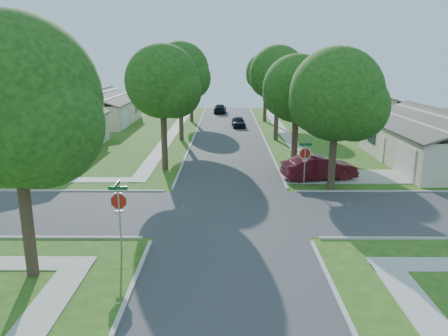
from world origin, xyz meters
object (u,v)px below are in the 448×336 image
tree_ne_corner (337,99)px  house_nw_far (99,111)px  tree_w_far (191,78)px  house_ne_near (438,144)px  stop_sign_ne (305,155)px  tree_e_near (297,92)px  stop_sign_sw (119,204)px  car_curb_east (238,122)px  tree_e_mid (278,76)px  house_nw_near (43,135)px  tree_sw_corner (16,109)px  tree_e_far (266,74)px  house_ne_far (365,115)px  car_driveway (319,168)px  tree_w_near (163,85)px  car_curb_west (220,109)px  tree_w_mid (181,73)px

tree_ne_corner → house_nw_far: tree_ne_corner is taller
tree_w_far → house_ne_near: size_ratio=0.59×
stop_sign_ne → tree_e_near: 5.62m
stop_sign_sw → car_curb_east: stop_sign_sw is taller
tree_ne_corner → tree_e_mid: bearing=95.4°
tree_e_near → house_nw_near: size_ratio=0.61×
stop_sign_ne → tree_e_mid: size_ratio=0.32×
stop_sign_ne → tree_sw_corner: bearing=-136.1°
tree_e_far → house_ne_far: tree_e_far is taller
stop_sign_ne → tree_sw_corner: 17.38m
tree_e_near → house_nw_near: tree_e_near is taller
car_driveway → car_curb_east: bearing=1.5°
car_curb_east → tree_w_near: bearing=-109.4°
tree_sw_corner → house_ne_far: bearing=56.9°
tree_sw_corner → house_ne_near: tree_sw_corner is taller
tree_w_near → car_curb_west: 34.53m
tree_e_mid → tree_w_near: 15.25m
stop_sign_ne → tree_w_far: tree_w_far is taller
tree_e_near → car_curb_east: tree_e_near is taller
tree_w_mid → car_curb_west: tree_w_mid is taller
tree_e_mid → house_nw_near: bearing=-163.8°
stop_sign_ne → car_driveway: 2.49m
tree_e_mid → car_curb_west: size_ratio=2.07×
tree_e_mid → stop_sign_ne: bearing=-90.2°
stop_sign_sw → house_ne_near: 25.98m
tree_e_far → house_ne_far: 13.09m
tree_w_near → tree_sw_corner: tree_sw_corner is taller
stop_sign_ne → tree_e_mid: 16.84m
tree_w_near → tree_w_far: bearing=90.0°
tree_e_far → car_driveway: size_ratio=1.76×
stop_sign_sw → house_nw_near: house_nw_near is taller
tree_w_mid → tree_sw_corner: tree_w_mid is taller
tree_e_near → tree_e_far: 25.00m
tree_e_far → tree_w_near: bearing=-110.6°
tree_sw_corner → car_driveway: size_ratio=1.92×
tree_e_far → house_ne_near: tree_e_far is taller
tree_e_far → tree_ne_corner: (1.61, -29.80, -0.39)m
tree_sw_corner → car_curb_west: size_ratio=2.15×
tree_e_mid → house_ne_far: size_ratio=0.68×
tree_sw_corner → tree_w_far: bearing=86.1°
tree_sw_corner → house_nw_near: 24.07m
tree_e_near → tree_w_far: bearing=110.6°
tree_w_mid → house_nw_near: 13.77m
tree_w_far → tree_ne_corner: tree_ne_corner is taller
tree_w_near → house_nw_far: bearing=116.3°
house_nw_far → car_curb_east: bearing=-8.9°
tree_ne_corner → house_ne_far: size_ratio=0.64×
tree_w_mid → tree_sw_corner: 28.14m
tree_e_near → tree_sw_corner: tree_sw_corner is taller
house_nw_far → car_driveway: size_ratio=2.74×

